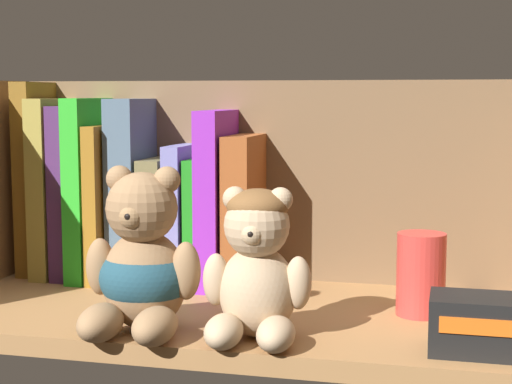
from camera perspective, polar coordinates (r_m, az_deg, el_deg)
name	(u,v)px	position (r cm, az deg, el deg)	size (l,w,h in cm)	color
shelf_board	(249,318)	(87.86, -0.50, -8.84)	(66.85, 29.29, 2.00)	#9E7042
shelf_back_panel	(279,189)	(100.08, 1.66, 0.24)	(69.25, 1.20, 26.49)	brown
book_0	(39,178)	(107.46, -15.00, 0.96)	(2.36, 9.28, 24.34)	brown
book_1	(59,186)	(106.28, -13.70, 0.38)	(2.44, 12.51, 22.30)	olive
book_2	(78,190)	(105.15, -12.43, 0.10)	(2.16, 12.32, 21.40)	#482559
book_3	(96,187)	(103.98, -11.17, 0.32)	(2.34, 14.38, 22.35)	green
book_4	(114,201)	(103.21, -9.97, -0.61)	(1.70, 14.42, 19.08)	#93631C
book_5	(135,189)	(101.87, -8.47, 0.23)	(3.54, 11.27, 22.29)	#4A6177
book_6	(163,218)	(101.07, -6.58, -1.86)	(2.88, 10.74, 15.07)	olive
book_7	(184,213)	(100.00, -5.08, -1.45)	(2.12, 10.73, 16.74)	#6F72B7
book_8	(202,220)	(99.41, -3.84, -1.95)	(1.74, 9.78, 15.15)	#1A8218
book_9	(222,197)	(98.27, -2.44, -0.33)	(2.73, 14.37, 20.96)	purple
book_10	(248,209)	(97.59, -0.58, -1.24)	(3.19, 13.20, 18.06)	brown
teddy_bear_larger	(142,267)	(79.16, -8.00, -5.23)	(11.62, 12.09, 16.02)	#93704C
teddy_bear_smaller	(256,268)	(75.77, 0.02, -5.34)	(10.46, 10.65, 14.28)	tan
pillar_candle	(421,274)	(86.01, 11.52, -5.68)	(5.05, 5.05, 8.61)	#C63833
small_product_box	(499,326)	(75.37, 16.69, -9.01)	(11.95, 6.02, 5.09)	black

